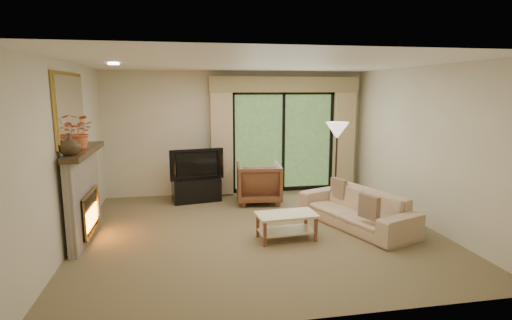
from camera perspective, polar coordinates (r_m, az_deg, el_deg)
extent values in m
plane|color=#766545|center=(6.42, 0.49, -10.18)|extent=(5.50, 5.50, 0.00)
plane|color=white|center=(6.04, 0.53, 13.65)|extent=(5.50, 5.50, 0.00)
plane|color=beige|center=(8.54, -2.69, 3.86)|extent=(5.00, 0.00, 5.00)
plane|color=beige|center=(3.72, 7.90, -4.38)|extent=(5.00, 0.00, 5.00)
plane|color=beige|center=(6.20, -25.31, 0.54)|extent=(0.00, 5.00, 5.00)
plane|color=beige|center=(7.15, 22.72, 1.87)|extent=(0.00, 5.00, 5.00)
cube|color=tan|center=(8.36, -4.92, 3.00)|extent=(0.45, 0.18, 2.35)
cube|color=tan|center=(9.02, 12.43, 3.33)|extent=(0.45, 0.18, 2.35)
cube|color=#9D8A5D|center=(8.55, 4.15, 10.70)|extent=(3.20, 0.24, 0.32)
cube|color=black|center=(8.12, -8.50, -4.23)|extent=(0.99, 0.57, 0.47)
imported|color=black|center=(8.00, -8.60, -0.48)|extent=(1.07, 0.31, 0.61)
imported|color=brown|center=(7.92, 0.38, -3.25)|extent=(0.93, 0.95, 0.79)
imported|color=tan|center=(6.78, 14.09, -6.73)|extent=(1.45, 2.20, 0.60)
cube|color=brown|center=(6.19, 15.86, -6.45)|extent=(0.21, 0.37, 0.36)
cube|color=brown|center=(7.22, 11.73, -3.94)|extent=(0.20, 0.35, 0.34)
imported|color=#3C2B1B|center=(5.76, -25.10, 2.06)|extent=(0.35, 0.35, 0.29)
imported|color=#D16336|center=(6.29, -23.91, 3.70)|extent=(0.52, 0.48, 0.50)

